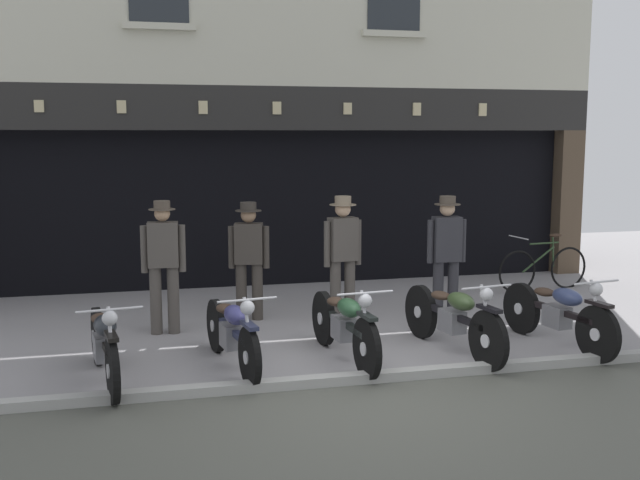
{
  "coord_description": "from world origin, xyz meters",
  "views": [
    {
      "loc": [
        -2.24,
        -7.09,
        2.55
      ],
      "look_at": [
        0.13,
        2.61,
        1.13
      ],
      "focal_mm": 42.31,
      "sensor_mm": 36.0,
      "label": 1
    }
  ],
  "objects_px": {
    "motorcycle_center": "(344,324)",
    "assistant_far_right": "(446,250)",
    "advert_board_near": "(426,189)",
    "motorcycle_right": "(558,313)",
    "salesman_right": "(343,251)",
    "salesman_left": "(164,261)",
    "motorcycle_center_right": "(453,317)",
    "motorcycle_left": "(104,343)",
    "shopkeeper_center": "(249,255)",
    "leaning_bicycle": "(544,267)",
    "motorcycle_center_left": "(232,331)",
    "advert_board_far": "(489,184)"
  },
  "relations": [
    {
      "from": "motorcycle_center",
      "to": "assistant_far_right",
      "type": "distance_m",
      "value": 2.61
    },
    {
      "from": "motorcycle_center",
      "to": "advert_board_near",
      "type": "bearing_deg",
      "value": -126.23
    },
    {
      "from": "motorcycle_right",
      "to": "salesman_right",
      "type": "distance_m",
      "value": 2.97
    },
    {
      "from": "salesman_left",
      "to": "motorcycle_center_right",
      "type": "bearing_deg",
      "value": 156.44
    },
    {
      "from": "motorcycle_center",
      "to": "salesman_right",
      "type": "xyz_separation_m",
      "value": [
        0.51,
        1.93,
        0.52
      ]
    },
    {
      "from": "motorcycle_left",
      "to": "salesman_right",
      "type": "height_order",
      "value": "salesman_right"
    },
    {
      "from": "motorcycle_center_right",
      "to": "shopkeeper_center",
      "type": "relative_size",
      "value": 1.29
    },
    {
      "from": "motorcycle_right",
      "to": "leaning_bicycle",
      "type": "distance_m",
      "value": 3.47
    },
    {
      "from": "motorcycle_right",
      "to": "leaning_bicycle",
      "type": "height_order",
      "value": "motorcycle_right"
    },
    {
      "from": "advert_board_near",
      "to": "salesman_right",
      "type": "bearing_deg",
      "value": -130.51
    },
    {
      "from": "motorcycle_center",
      "to": "motorcycle_center_right",
      "type": "xyz_separation_m",
      "value": [
        1.31,
        -0.01,
        0.0
      ]
    },
    {
      "from": "salesman_left",
      "to": "leaning_bicycle",
      "type": "bearing_deg",
      "value": -163.67
    },
    {
      "from": "salesman_left",
      "to": "assistant_far_right",
      "type": "bearing_deg",
      "value": -176.03
    },
    {
      "from": "motorcycle_center",
      "to": "motorcycle_right",
      "type": "height_order",
      "value": "motorcycle_right"
    },
    {
      "from": "motorcycle_center_left",
      "to": "motorcycle_center",
      "type": "distance_m",
      "value": 1.26
    },
    {
      "from": "motorcycle_center_right",
      "to": "shopkeeper_center",
      "type": "xyz_separation_m",
      "value": [
        -2.06,
        2.17,
        0.47
      ]
    },
    {
      "from": "motorcycle_center_left",
      "to": "motorcycle_center_right",
      "type": "xyz_separation_m",
      "value": [
        2.57,
        -0.04,
        0.02
      ]
    },
    {
      "from": "advert_board_far",
      "to": "leaning_bicycle",
      "type": "xyz_separation_m",
      "value": [
        0.24,
        -1.57,
        -1.27
      ]
    },
    {
      "from": "motorcycle_center_left",
      "to": "shopkeeper_center",
      "type": "distance_m",
      "value": 2.24
    },
    {
      "from": "motorcycle_left",
      "to": "motorcycle_center",
      "type": "relative_size",
      "value": 0.97
    },
    {
      "from": "advert_board_near",
      "to": "leaning_bicycle",
      "type": "bearing_deg",
      "value": -47.06
    },
    {
      "from": "shopkeeper_center",
      "to": "advert_board_near",
      "type": "xyz_separation_m",
      "value": [
        3.52,
        2.4,
        0.66
      ]
    },
    {
      "from": "motorcycle_left",
      "to": "advert_board_far",
      "type": "height_order",
      "value": "advert_board_far"
    },
    {
      "from": "salesman_left",
      "to": "assistant_far_right",
      "type": "xyz_separation_m",
      "value": [
        3.84,
        -0.02,
        -0.0
      ]
    },
    {
      "from": "shopkeeper_center",
      "to": "salesman_right",
      "type": "xyz_separation_m",
      "value": [
        1.26,
        -0.24,
        0.05
      ]
    },
    {
      "from": "advert_board_far",
      "to": "leaning_bicycle",
      "type": "distance_m",
      "value": 2.03
    },
    {
      "from": "motorcycle_right",
      "to": "motorcycle_center_right",
      "type": "bearing_deg",
      "value": -11.85
    },
    {
      "from": "motorcycle_center_left",
      "to": "motorcycle_center_right",
      "type": "relative_size",
      "value": 0.94
    },
    {
      "from": "motorcycle_center_right",
      "to": "salesman_left",
      "type": "bearing_deg",
      "value": -36.48
    },
    {
      "from": "motorcycle_center",
      "to": "assistant_far_right",
      "type": "bearing_deg",
      "value": -144.16
    },
    {
      "from": "salesman_left",
      "to": "advert_board_near",
      "type": "relative_size",
      "value": 1.65
    },
    {
      "from": "shopkeeper_center",
      "to": "advert_board_near",
      "type": "distance_m",
      "value": 4.31
    },
    {
      "from": "motorcycle_center_right",
      "to": "leaning_bicycle",
      "type": "xyz_separation_m",
      "value": [
        2.92,
        3.01,
        -0.06
      ]
    },
    {
      "from": "salesman_left",
      "to": "advert_board_far",
      "type": "relative_size",
      "value": 1.75
    },
    {
      "from": "motorcycle_center_left",
      "to": "salesman_left",
      "type": "bearing_deg",
      "value": -76.77
    },
    {
      "from": "motorcycle_left",
      "to": "salesman_right",
      "type": "distance_m",
      "value": 3.76
    },
    {
      "from": "motorcycle_center",
      "to": "motorcycle_right",
      "type": "relative_size",
      "value": 1.02
    },
    {
      "from": "motorcycle_right",
      "to": "salesman_left",
      "type": "relative_size",
      "value": 1.17
    },
    {
      "from": "motorcycle_center",
      "to": "motorcycle_right",
      "type": "xyz_separation_m",
      "value": [
        2.63,
        -0.08,
        -0.0
      ]
    },
    {
      "from": "motorcycle_left",
      "to": "advert_board_near",
      "type": "height_order",
      "value": "advert_board_near"
    },
    {
      "from": "shopkeeper_center",
      "to": "advert_board_near",
      "type": "height_order",
      "value": "advert_board_near"
    },
    {
      "from": "motorcycle_center_right",
      "to": "advert_board_far",
      "type": "bearing_deg",
      "value": -128.96
    },
    {
      "from": "advert_board_near",
      "to": "leaning_bicycle",
      "type": "height_order",
      "value": "advert_board_near"
    },
    {
      "from": "assistant_far_right",
      "to": "advert_board_far",
      "type": "height_order",
      "value": "advert_board_far"
    },
    {
      "from": "assistant_far_right",
      "to": "advert_board_near",
      "type": "height_order",
      "value": "advert_board_near"
    },
    {
      "from": "motorcycle_center_left",
      "to": "leaning_bicycle",
      "type": "height_order",
      "value": "leaning_bicycle"
    },
    {
      "from": "motorcycle_right",
      "to": "advert_board_near",
      "type": "relative_size",
      "value": 1.93
    },
    {
      "from": "motorcycle_center_right",
      "to": "advert_board_near",
      "type": "bearing_deg",
      "value": -116.25
    },
    {
      "from": "motorcycle_center_left",
      "to": "advert_board_near",
      "type": "height_order",
      "value": "advert_board_near"
    },
    {
      "from": "motorcycle_center",
      "to": "motorcycle_left",
      "type": "bearing_deg",
      "value": -2.09
    }
  ]
}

